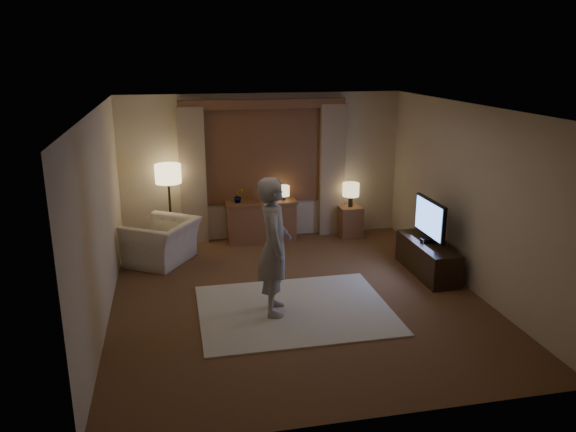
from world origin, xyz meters
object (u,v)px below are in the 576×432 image
object	(u,v)px
armchair	(162,242)
person	(274,246)
sideboard	(261,222)
side_table	(350,221)
tv_stand	(427,258)

from	to	relation	value
armchair	person	bearing A→B (deg)	65.80
sideboard	armchair	size ratio (longest dim) A/B	1.13
armchair	side_table	world-z (taller)	armchair
sideboard	side_table	bearing A→B (deg)	-1.75
sideboard	tv_stand	bearing A→B (deg)	-42.38
armchair	person	distance (m)	2.67
sideboard	armchair	xyz separation A→B (m)	(-1.74, -0.71, -0.01)
armchair	person	world-z (taller)	person
tv_stand	person	world-z (taller)	person
tv_stand	person	distance (m)	2.75
sideboard	person	world-z (taller)	person
armchair	side_table	distance (m)	3.44
sideboard	tv_stand	size ratio (longest dim) A/B	0.86
tv_stand	sideboard	bearing A→B (deg)	137.62
side_table	person	xyz separation A→B (m)	(-1.94, -2.84, 0.64)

